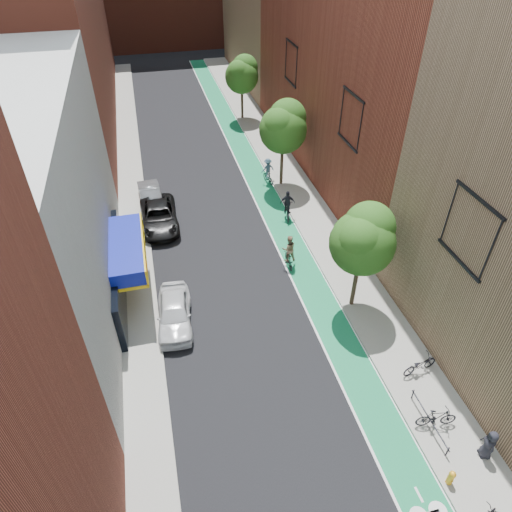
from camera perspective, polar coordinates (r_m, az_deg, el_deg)
bike_lane at (r=38.16m, az=-0.08°, el=10.07°), size 2.00×68.00×0.01m
sidewalk_left at (r=37.32m, az=-15.31°, el=8.04°), size 2.00×68.00×0.15m
sidewalk_right at (r=38.73m, az=3.58°, el=10.57°), size 3.00×68.00×0.15m
building_left_white at (r=24.90m, az=-28.12°, el=4.22°), size 8.00×20.00×12.00m
building_right_mid_red at (r=37.01m, az=13.46°, el=26.43°), size 8.00×28.00×22.00m
tree_near at (r=23.51m, az=13.31°, el=2.15°), size 3.40×3.36×6.42m
tree_mid at (r=34.73m, az=3.48°, el=15.94°), size 3.55×3.53×6.74m
tree_far at (r=47.63m, az=-1.76°, el=21.83°), size 3.30×3.25×6.21m
parked_car_white at (r=24.81m, az=-10.17°, el=-6.98°), size 2.16×4.56×1.51m
parked_car_black at (r=32.32m, az=-12.02°, el=4.91°), size 2.52×5.38×1.49m
parked_car_silver at (r=34.64m, az=-13.03°, el=7.16°), size 1.78×4.41×1.42m
cyclist_lane_near at (r=28.01m, az=4.11°, el=0.39°), size 0.90×1.61×2.15m
cyclist_lane_mid at (r=32.43m, az=3.98°, el=5.95°), size 1.12×2.01×2.12m
cyclist_lane_far at (r=36.78m, az=1.49°, el=10.51°), size 1.18×1.59×2.01m
parked_bike_mid at (r=22.05m, az=21.64°, el=-18.27°), size 1.86×0.80×1.08m
parked_bike_far at (r=23.65m, az=19.81°, el=-12.65°), size 1.95×0.96×0.98m
pedestrian at (r=21.88m, az=27.10°, el=-20.22°), size 0.65×0.85×1.54m
fire_hydrant at (r=20.98m, az=23.20°, el=-24.08°), size 0.27×0.27×0.77m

